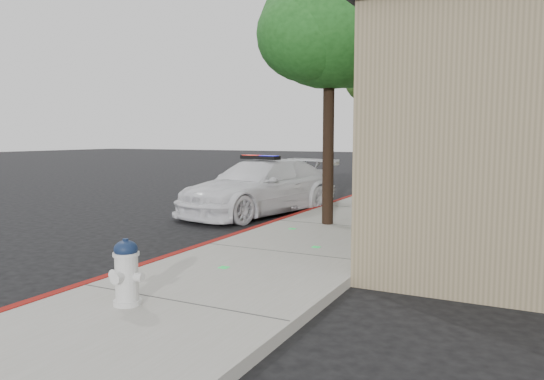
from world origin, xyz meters
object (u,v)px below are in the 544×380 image
at_px(street_tree_mid, 387,77).
at_px(street_tree_far, 402,58).
at_px(police_car, 260,187).
at_px(street_tree_near, 330,34).
at_px(fire_hydrant, 126,272).

relative_size(street_tree_mid, street_tree_far, 0.85).
xyz_separation_m(police_car, street_tree_far, (2.35, 6.36, 4.18)).
distance_m(street_tree_near, street_tree_far, 7.88).
bearing_deg(street_tree_near, street_tree_mid, 94.73).
bearing_deg(fire_hydrant, street_tree_near, 83.86).
distance_m(police_car, fire_hydrant, 8.29).
distance_m(street_tree_mid, street_tree_far, 0.90).
bearing_deg(street_tree_mid, street_tree_near, -85.27).
relative_size(police_car, street_tree_far, 0.87).
bearing_deg(street_tree_mid, police_car, -107.96).
distance_m(police_car, street_tree_near, 4.69).
relative_size(police_car, fire_hydrant, 6.97).
bearing_deg(street_tree_mid, fire_hydrant, -87.94).
relative_size(street_tree_near, street_tree_far, 0.89).
xyz_separation_m(police_car, street_tree_mid, (1.94, 5.98, 3.47)).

